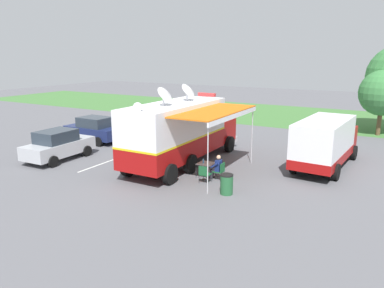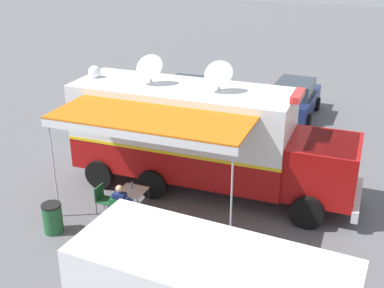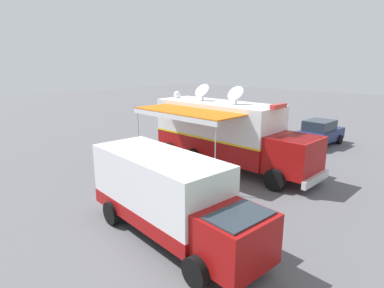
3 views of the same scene
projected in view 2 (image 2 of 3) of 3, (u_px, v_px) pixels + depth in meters
ground_plane at (182, 183)px, 17.01m from camera, size 100.00×100.00×0.00m
lot_stripe at (196, 139)px, 20.70m from camera, size 0.17×4.80×0.01m
command_truck at (203, 135)px, 15.96m from camera, size 4.93×9.52×4.53m
folding_table at (132, 192)px, 15.04m from camera, size 0.81×0.81×0.73m
water_bottle at (132, 185)px, 15.11m from camera, size 0.07×0.07×0.22m
folding_chair_at_table at (119, 209)px, 14.43m from camera, size 0.49×0.49×0.87m
folding_chair_beside_table at (103, 197)px, 15.09m from camera, size 0.49×0.49×0.87m
seated_responder at (122, 202)px, 14.54m from camera, size 0.66×0.55×1.25m
trash_bin at (53, 218)px, 14.08m from camera, size 0.57×0.57×0.91m
car_behind_truck at (294, 99)px, 22.91m from camera, size 4.23×2.07×1.76m
car_far_corner at (194, 97)px, 23.11m from camera, size 2.13×4.26×1.76m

